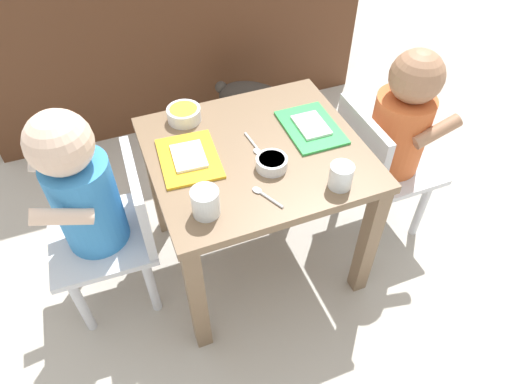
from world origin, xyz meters
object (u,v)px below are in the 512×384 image
at_px(dining_table, 256,173).
at_px(cereal_bowl_left_side, 184,114).
at_px(food_tray_left, 189,158).
at_px(spoon_by_left_tray, 254,146).
at_px(water_cup_right, 341,177).
at_px(veggie_bowl_far, 272,163).
at_px(dog, 267,105).
at_px(seated_child_right, 397,129).
at_px(spoon_by_right_tray, 264,195).
at_px(seated_child_left, 88,197).
at_px(food_tray_right, 311,127).
at_px(water_cup_left, 206,204).

bearing_deg(dining_table, cereal_bowl_left_side, 125.90).
distance_m(food_tray_left, spoon_by_left_tray, 0.18).
height_order(water_cup_right, veggie_bowl_far, water_cup_right).
distance_m(dog, food_tray_left, 0.72).
relative_size(seated_child_right, spoon_by_right_tray, 7.15).
height_order(dining_table, spoon_by_left_tray, spoon_by_left_tray).
xyz_separation_m(dog, veggie_bowl_far, (-0.24, -0.61, 0.28)).
height_order(dining_table, water_cup_right, water_cup_right).
height_order(seated_child_left, seated_child_right, seated_child_left).
bearing_deg(dining_table, water_cup_right, -54.44).
bearing_deg(seated_child_right, water_cup_right, -148.58).
bearing_deg(food_tray_right, water_cup_right, -98.50).
bearing_deg(food_tray_left, water_cup_left, -93.59).
relative_size(spoon_by_left_tray, spoon_by_right_tray, 1.05).
relative_size(water_cup_right, spoon_by_left_tray, 0.65).
bearing_deg(seated_child_left, dining_table, -3.09).
relative_size(seated_child_right, veggie_bowl_far, 8.22).
xyz_separation_m(water_cup_right, veggie_bowl_far, (-0.13, 0.12, -0.01)).
distance_m(food_tray_left, food_tray_right, 0.36).
xyz_separation_m(food_tray_left, water_cup_left, (-0.01, -0.20, 0.02)).
relative_size(dog, food_tray_left, 1.79).
distance_m(dog, water_cup_left, 0.88).
xyz_separation_m(water_cup_left, water_cup_right, (0.34, -0.04, -0.00)).
height_order(seated_child_left, water_cup_left, seated_child_left).
relative_size(water_cup_left, spoon_by_left_tray, 0.71).
bearing_deg(dog, seated_child_right, -70.24).
relative_size(seated_child_left, water_cup_left, 9.85).
bearing_deg(dog, food_tray_right, -98.65).
bearing_deg(dog, dining_table, -115.83).
height_order(food_tray_left, spoon_by_right_tray, food_tray_left).
bearing_deg(food_tray_left, spoon_by_right_tray, -55.40).
xyz_separation_m(food_tray_right, water_cup_left, (-0.37, -0.20, 0.02)).
bearing_deg(spoon_by_left_tray, dining_table, -93.41).
bearing_deg(food_tray_right, food_tray_left, 180.00).
height_order(dining_table, water_cup_left, water_cup_left).
bearing_deg(food_tray_right, spoon_by_left_tray, -175.62).
bearing_deg(dog, spoon_by_right_tray, -113.28).
height_order(dog, food_tray_right, food_tray_right).
relative_size(veggie_bowl_far, cereal_bowl_left_side, 0.85).
height_order(food_tray_right, spoon_by_left_tray, food_tray_right).
xyz_separation_m(seated_child_right, spoon_by_right_tray, (-0.50, -0.15, 0.05)).
distance_m(food_tray_left, cereal_bowl_left_side, 0.18).
relative_size(food_tray_right, water_cup_left, 2.90).
distance_m(veggie_bowl_far, spoon_by_right_tray, 0.11).
bearing_deg(water_cup_left, seated_child_right, 13.29).
bearing_deg(seated_child_left, cereal_bowl_left_side, 29.76).
bearing_deg(spoon_by_right_tray, cereal_bowl_left_side, 105.30).
distance_m(seated_child_left, veggie_bowl_far, 0.48).
xyz_separation_m(veggie_bowl_far, cereal_bowl_left_side, (-0.16, 0.28, 0.00)).
bearing_deg(water_cup_right, dog, 81.40).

